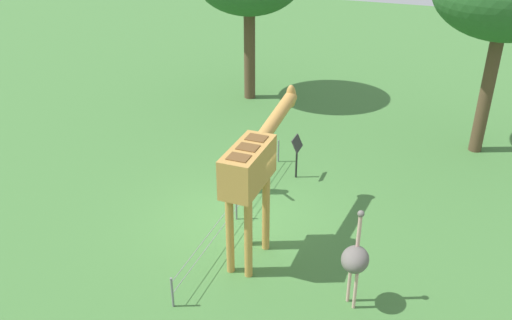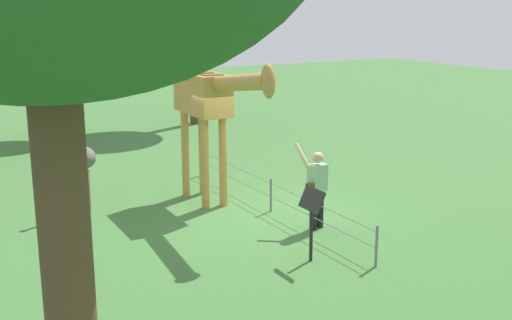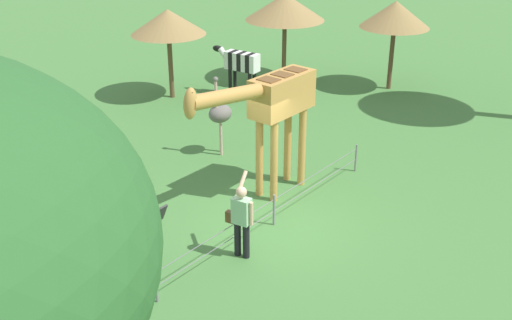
{
  "view_description": "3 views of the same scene",
  "coord_description": "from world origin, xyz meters",
  "px_view_note": "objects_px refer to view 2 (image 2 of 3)",
  "views": [
    {
      "loc": [
        -10.97,
        -4.52,
        7.95
      ],
      "look_at": [
        -0.32,
        -0.55,
        2.04
      ],
      "focal_mm": 37.78,
      "sensor_mm": 36.0,
      "label": 1
    },
    {
      "loc": [
        11.39,
        -6.78,
        4.4
      ],
      "look_at": [
        0.62,
        -0.61,
        1.38
      ],
      "focal_mm": 44.87,
      "sensor_mm": 36.0,
      "label": 2
    },
    {
      "loc": [
        9.58,
        7.34,
        7.2
      ],
      "look_at": [
        0.65,
        0.13,
        1.83
      ],
      "focal_mm": 43.93,
      "sensor_mm": 36.0,
      "label": 3
    }
  ],
  "objects_px": {
    "giraffe": "(209,102)",
    "ostrich": "(83,158)",
    "visitor": "(317,185)",
    "shade_hut_near": "(42,60)",
    "info_sign": "(312,209)"
  },
  "relations": [
    {
      "from": "giraffe",
      "to": "visitor",
      "type": "distance_m",
      "value": 3.09
    },
    {
      "from": "visitor",
      "to": "ostrich",
      "type": "xyz_separation_m",
      "value": [
        -3.51,
        -3.7,
        0.27
      ]
    },
    {
      "from": "giraffe",
      "to": "shade_hut_near",
      "type": "xyz_separation_m",
      "value": [
        -9.02,
        -1.65,
        0.32
      ]
    },
    {
      "from": "shade_hut_near",
      "to": "info_sign",
      "type": "distance_m",
      "value": 13.08
    },
    {
      "from": "giraffe",
      "to": "ostrich",
      "type": "relative_size",
      "value": 1.76
    },
    {
      "from": "shade_hut_near",
      "to": "info_sign",
      "type": "relative_size",
      "value": 2.36
    },
    {
      "from": "visitor",
      "to": "shade_hut_near",
      "type": "distance_m",
      "value": 11.97
    },
    {
      "from": "giraffe",
      "to": "shade_hut_near",
      "type": "distance_m",
      "value": 9.18
    },
    {
      "from": "visitor",
      "to": "info_sign",
      "type": "relative_size",
      "value": 1.3
    },
    {
      "from": "ostrich",
      "to": "visitor",
      "type": "bearing_deg",
      "value": 46.54
    },
    {
      "from": "ostrich",
      "to": "shade_hut_near",
      "type": "bearing_deg",
      "value": 173.47
    },
    {
      "from": "visitor",
      "to": "shade_hut_near",
      "type": "xyz_separation_m",
      "value": [
        -11.51,
        -2.79,
        1.74
      ]
    },
    {
      "from": "shade_hut_near",
      "to": "visitor",
      "type": "bearing_deg",
      "value": 13.62
    },
    {
      "from": "visitor",
      "to": "ostrich",
      "type": "height_order",
      "value": "ostrich"
    },
    {
      "from": "visitor",
      "to": "ostrich",
      "type": "bearing_deg",
      "value": -133.46
    }
  ]
}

